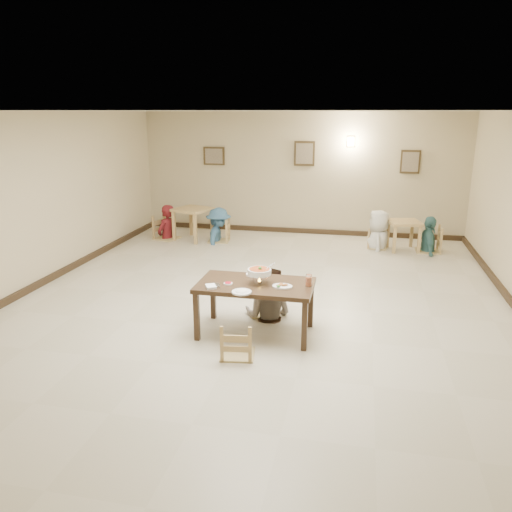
% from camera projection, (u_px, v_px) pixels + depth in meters
% --- Properties ---
extents(floor, '(10.00, 10.00, 0.00)m').
position_uv_depth(floor, '(259.00, 303.00, 8.09)').
color(floor, beige).
rests_on(floor, ground).
extents(ceiling, '(10.00, 10.00, 0.00)m').
position_uv_depth(ceiling, '(260.00, 111.00, 7.25)').
color(ceiling, silver).
rests_on(ceiling, wall_back).
extents(wall_back, '(10.00, 0.00, 10.00)m').
position_uv_depth(wall_back, '(300.00, 174.00, 12.36)').
color(wall_back, '#C1B18B').
rests_on(wall_back, floor).
extents(wall_front, '(10.00, 0.00, 10.00)m').
position_uv_depth(wall_front, '(91.00, 372.00, 2.97)').
color(wall_front, '#C1B18B').
rests_on(wall_front, floor).
extents(wall_left, '(0.00, 10.00, 10.00)m').
position_uv_depth(wall_left, '(29.00, 203.00, 8.47)').
color(wall_left, '#C1B18B').
rests_on(wall_left, floor).
extents(baseboard_back, '(8.00, 0.06, 0.12)m').
position_uv_depth(baseboard_back, '(299.00, 231.00, 12.74)').
color(baseboard_back, '#2F2114').
rests_on(baseboard_back, floor).
extents(baseboard_left, '(0.06, 10.00, 0.12)m').
position_uv_depth(baseboard_left, '(41.00, 283.00, 8.86)').
color(baseboard_left, '#2F2114').
rests_on(baseboard_left, floor).
extents(picture_a, '(0.55, 0.04, 0.45)m').
position_uv_depth(picture_a, '(214.00, 156.00, 12.65)').
color(picture_a, '#392B17').
rests_on(picture_a, wall_back).
extents(picture_b, '(0.50, 0.04, 0.60)m').
position_uv_depth(picture_b, '(304.00, 154.00, 12.16)').
color(picture_b, '#392B17').
rests_on(picture_b, wall_back).
extents(picture_c, '(0.45, 0.04, 0.55)m').
position_uv_depth(picture_c, '(410.00, 162.00, 11.71)').
color(picture_c, '#392B17').
rests_on(picture_c, wall_back).
extents(wall_sconce, '(0.16, 0.05, 0.22)m').
position_uv_depth(wall_sconce, '(351.00, 142.00, 11.86)').
color(wall_sconce, '#FFD88C').
rests_on(wall_sconce, wall_back).
extents(main_table, '(1.58, 0.89, 0.74)m').
position_uv_depth(main_table, '(256.00, 289.00, 6.82)').
color(main_table, '#392617').
rests_on(main_table, floor).
extents(chair_far, '(0.42, 0.42, 0.90)m').
position_uv_depth(chair_far, '(266.00, 286.00, 7.55)').
color(chair_far, tan).
rests_on(chair_far, floor).
extents(chair_near, '(0.42, 0.42, 0.90)m').
position_uv_depth(chair_near, '(237.00, 323.00, 6.24)').
color(chair_near, tan).
rests_on(chair_near, floor).
extents(main_diner, '(0.82, 0.68, 1.56)m').
position_uv_depth(main_diner, '(269.00, 267.00, 7.36)').
color(main_diner, gray).
rests_on(main_diner, floor).
extents(curry_warmer, '(0.36, 0.32, 0.29)m').
position_uv_depth(curry_warmer, '(259.00, 272.00, 6.74)').
color(curry_warmer, silver).
rests_on(curry_warmer, main_table).
extents(rice_plate_far, '(0.32, 0.32, 0.07)m').
position_uv_depth(rice_plate_far, '(257.00, 274.00, 7.11)').
color(rice_plate_far, white).
rests_on(rice_plate_far, main_table).
extents(rice_plate_near, '(0.26, 0.26, 0.06)m').
position_uv_depth(rice_plate_near, '(242.00, 292.00, 6.44)').
color(rice_plate_near, white).
rests_on(rice_plate_near, main_table).
extents(fried_plate, '(0.27, 0.27, 0.06)m').
position_uv_depth(fried_plate, '(282.00, 286.00, 6.64)').
color(fried_plate, white).
rests_on(fried_plate, main_table).
extents(chili_dish, '(0.12, 0.12, 0.03)m').
position_uv_depth(chili_dish, '(228.00, 283.00, 6.75)').
color(chili_dish, white).
rests_on(chili_dish, main_table).
extents(napkin_cutlery, '(0.22, 0.27, 0.03)m').
position_uv_depth(napkin_cutlery, '(211.00, 286.00, 6.63)').
color(napkin_cutlery, white).
rests_on(napkin_cutlery, main_table).
extents(drink_glass, '(0.08, 0.08, 0.17)m').
position_uv_depth(drink_glass, '(309.00, 281.00, 6.66)').
color(drink_glass, white).
rests_on(drink_glass, main_table).
extents(bg_table_left, '(0.98, 0.98, 0.77)m').
position_uv_depth(bg_table_left, '(193.00, 214.00, 11.93)').
color(bg_table_left, tan).
rests_on(bg_table_left, floor).
extents(bg_table_right, '(0.79, 0.79, 0.66)m').
position_uv_depth(bg_table_right, '(404.00, 227.00, 11.04)').
color(bg_table_right, tan).
rests_on(bg_table_right, floor).
extents(bg_chair_ll, '(0.51, 0.51, 1.09)m').
position_uv_depth(bg_chair_ll, '(166.00, 217.00, 12.01)').
color(bg_chair_ll, tan).
rests_on(bg_chair_ll, floor).
extents(bg_chair_lr, '(0.48, 0.48, 1.03)m').
position_uv_depth(bg_chair_lr, '(218.00, 220.00, 11.79)').
color(bg_chair_lr, tan).
rests_on(bg_chair_lr, floor).
extents(bg_chair_rl, '(0.42, 0.42, 0.89)m').
position_uv_depth(bg_chair_rl, '(379.00, 229.00, 11.24)').
color(bg_chair_rl, tan).
rests_on(bg_chair_rl, floor).
extents(bg_chair_rr, '(0.51, 0.51, 1.08)m').
position_uv_depth(bg_chair_rr, '(430.00, 228.00, 10.92)').
color(bg_chair_rr, tan).
rests_on(bg_chair_rr, floor).
extents(bg_diner_a, '(0.56, 0.70, 1.68)m').
position_uv_depth(bg_diner_a, '(166.00, 205.00, 11.93)').
color(bg_diner_a, '#5D1318').
rests_on(bg_diner_a, floor).
extents(bg_diner_b, '(0.68, 1.09, 1.62)m').
position_uv_depth(bg_diner_b, '(218.00, 208.00, 11.71)').
color(bg_diner_b, teal).
rests_on(bg_diner_b, floor).
extents(bg_diner_c, '(0.55, 0.85, 1.74)m').
position_uv_depth(bg_diner_c, '(380.00, 210.00, 11.12)').
color(bg_diner_c, silver).
rests_on(bg_diner_c, floor).
extents(bg_diner_d, '(0.44, 0.95, 1.59)m').
position_uv_depth(bg_diner_d, '(431.00, 216.00, 10.84)').
color(bg_diner_d, '#437B7C').
rests_on(bg_diner_d, floor).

